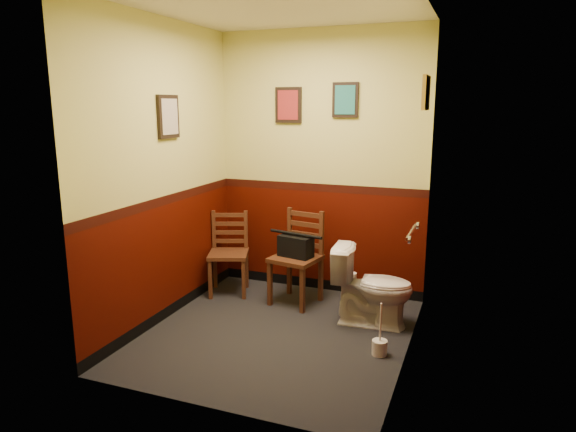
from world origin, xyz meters
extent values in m
cube|color=black|center=(0.00, 0.00, 0.00)|extent=(2.20, 2.40, 0.00)
cube|color=silver|center=(0.00, 0.00, 2.70)|extent=(2.20, 2.40, 0.00)
cube|color=#380801|center=(0.00, 1.20, 1.35)|extent=(2.20, 0.00, 2.70)
cube|color=#380801|center=(0.00, -1.20, 1.35)|extent=(2.20, 0.00, 2.70)
cube|color=#380801|center=(-1.10, 0.00, 1.35)|extent=(0.00, 2.40, 2.70)
cube|color=#380801|center=(1.10, 0.00, 1.35)|extent=(0.00, 2.40, 2.70)
cylinder|color=silver|center=(1.07, 0.25, 0.95)|extent=(0.03, 0.50, 0.03)
cylinder|color=silver|center=(1.09, 0.00, 0.95)|extent=(0.02, 0.06, 0.06)
cylinder|color=silver|center=(1.09, 0.50, 0.95)|extent=(0.02, 0.06, 0.06)
cube|color=black|center=(-0.35, 1.18, 1.95)|extent=(0.28, 0.03, 0.36)
cube|color=maroon|center=(-0.35, 1.17, 1.95)|extent=(0.22, 0.01, 0.30)
cube|color=black|center=(0.25, 1.18, 2.00)|extent=(0.26, 0.03, 0.34)
cube|color=#216B6A|center=(0.25, 1.17, 2.00)|extent=(0.20, 0.01, 0.28)
cube|color=black|center=(-1.08, 0.10, 1.85)|extent=(0.03, 0.30, 0.38)
cube|color=tan|center=(-1.07, 0.10, 1.85)|extent=(0.01, 0.24, 0.31)
cube|color=olive|center=(1.08, 0.60, 2.05)|extent=(0.03, 0.34, 0.28)
cube|color=tan|center=(1.07, 0.60, 2.05)|extent=(0.01, 0.28, 0.22)
imported|color=white|center=(0.72, 0.49, 0.35)|extent=(0.74, 0.45, 0.71)
cylinder|color=silver|center=(0.90, -0.07, 0.06)|extent=(0.12, 0.12, 0.12)
cylinder|color=silver|center=(0.90, -0.07, 0.26)|extent=(0.02, 0.02, 0.34)
cube|color=#4B2616|center=(-0.85, 0.73, 0.43)|extent=(0.51, 0.51, 0.04)
cube|color=#4B2616|center=(-0.95, 0.51, 0.21)|extent=(0.05, 0.05, 0.43)
cube|color=#4B2616|center=(-1.07, 0.83, 0.21)|extent=(0.05, 0.05, 0.43)
cube|color=#4B2616|center=(-0.63, 0.63, 0.21)|extent=(0.05, 0.05, 0.43)
cube|color=#4B2616|center=(-0.75, 0.95, 0.21)|extent=(0.05, 0.05, 0.43)
cube|color=#4B2616|center=(-1.07, 0.84, 0.64)|extent=(0.05, 0.04, 0.43)
cube|color=#4B2616|center=(-0.75, 0.96, 0.64)|extent=(0.05, 0.04, 0.43)
cube|color=#4B2616|center=(-0.91, 0.90, 0.52)|extent=(0.31, 0.14, 0.04)
cube|color=#4B2616|center=(-0.91, 0.90, 0.62)|extent=(0.31, 0.14, 0.04)
cube|color=#4B2616|center=(-0.91, 0.90, 0.71)|extent=(0.31, 0.14, 0.04)
cube|color=#4B2616|center=(-0.91, 0.90, 0.81)|extent=(0.31, 0.14, 0.04)
cube|color=#4B2616|center=(-0.10, 0.73, 0.46)|extent=(0.51, 0.51, 0.04)
cube|color=#4B2616|center=(-0.32, 0.58, 0.23)|extent=(0.05, 0.05, 0.46)
cube|color=#4B2616|center=(-0.25, 0.94, 0.23)|extent=(0.05, 0.05, 0.46)
cube|color=#4B2616|center=(0.05, 0.51, 0.23)|extent=(0.05, 0.05, 0.46)
cube|color=#4B2616|center=(0.12, 0.87, 0.23)|extent=(0.05, 0.05, 0.46)
cube|color=#4B2616|center=(-0.25, 0.95, 0.70)|extent=(0.05, 0.04, 0.46)
cube|color=#4B2616|center=(0.12, 0.88, 0.70)|extent=(0.05, 0.04, 0.46)
cube|color=#4B2616|center=(-0.06, 0.91, 0.57)|extent=(0.35, 0.09, 0.05)
cube|color=#4B2616|center=(-0.06, 0.91, 0.67)|extent=(0.35, 0.09, 0.05)
cube|color=#4B2616|center=(-0.06, 0.91, 0.77)|extent=(0.35, 0.09, 0.05)
cube|color=#4B2616|center=(-0.06, 0.91, 0.88)|extent=(0.35, 0.09, 0.05)
cube|color=black|center=(-0.10, 0.73, 0.59)|extent=(0.36, 0.24, 0.21)
cylinder|color=black|center=(-0.10, 0.73, 0.71)|extent=(0.29, 0.09, 0.03)
cylinder|color=silver|center=(0.34, 1.05, 0.05)|extent=(0.10, 0.10, 0.09)
cylinder|color=silver|center=(0.46, 1.05, 0.05)|extent=(0.10, 0.10, 0.09)
cylinder|color=silver|center=(0.40, 1.04, 0.14)|extent=(0.10, 0.10, 0.09)
cylinder|color=silver|center=(0.40, 1.02, 0.24)|extent=(0.10, 0.10, 0.09)
camera|label=1|loc=(1.56, -3.85, 1.96)|focal=32.00mm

